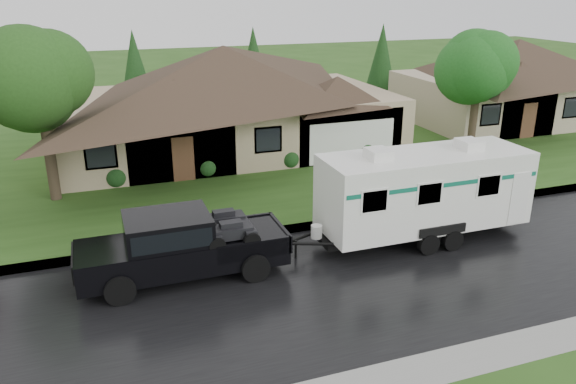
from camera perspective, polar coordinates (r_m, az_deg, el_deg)
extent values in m
plane|color=#284C17|center=(18.99, -2.05, -7.23)|extent=(140.00, 140.00, 0.00)
cube|color=black|center=(17.33, -0.01, -10.10)|extent=(140.00, 8.00, 0.01)
cube|color=gray|center=(20.90, -3.93, -4.35)|extent=(140.00, 0.50, 0.15)
cube|color=#284C17|center=(32.67, -10.08, 4.53)|extent=(140.00, 26.00, 0.15)
cube|color=tan|center=(31.70, -6.35, 7.18)|extent=(18.00, 10.00, 3.00)
pyramid|color=#35241D|center=(31.04, -6.65, 14.57)|extent=(19.44, 10.80, 2.60)
cube|color=tan|center=(30.67, 4.92, 6.50)|extent=(5.76, 4.00, 2.70)
cube|color=tan|center=(41.42, 21.81, 8.96)|extent=(14.00, 9.00, 3.00)
pyramid|color=#35241D|center=(40.94, 22.51, 14.16)|extent=(15.12, 9.72, 2.30)
cylinder|color=#382B1E|center=(25.61, -22.92, 2.63)|extent=(0.46, 0.46, 3.11)
sphere|color=#2A5B1D|center=(24.88, -23.99, 10.11)|extent=(4.29, 4.29, 4.29)
cylinder|color=#382B1E|center=(32.75, 18.25, 6.52)|extent=(0.43, 0.43, 2.79)
sphere|color=#256F24|center=(32.21, 18.85, 11.80)|extent=(3.85, 3.85, 3.85)
sphere|color=#143814|center=(26.66, -17.11, 1.63)|extent=(1.00, 1.00, 1.00)
sphere|color=#143814|center=(27.10, -8.25, 2.63)|extent=(1.00, 1.00, 1.00)
sphere|color=#143814|center=(28.17, 0.15, 3.53)|extent=(1.00, 1.00, 1.00)
sphere|color=#143814|center=(29.79, 7.80, 4.28)|extent=(1.00, 1.00, 1.00)
cube|color=black|center=(18.13, -10.58, -6.02)|extent=(6.46, 2.15, 0.93)
cube|color=black|center=(17.87, -18.19, -6.12)|extent=(1.72, 2.10, 0.38)
cube|color=black|center=(17.74, -12.13, -3.79)|extent=(2.59, 2.03, 0.97)
cube|color=black|center=(17.72, -12.14, -3.63)|extent=(2.37, 2.07, 0.59)
cube|color=black|center=(18.41, -4.33, -4.56)|extent=(2.37, 2.05, 0.06)
cylinder|color=black|center=(17.24, -16.71, -9.51)|extent=(0.91, 0.34, 0.91)
cylinder|color=black|center=(19.12, -17.13, -6.48)|extent=(0.91, 0.34, 0.91)
cylinder|color=black|center=(17.76, -3.35, -7.68)|extent=(0.91, 0.34, 0.91)
cylinder|color=black|center=(19.59, -5.11, -4.93)|extent=(0.91, 0.34, 0.91)
cube|color=white|center=(20.67, 13.67, 0.32)|extent=(7.54, 2.59, 2.64)
cube|color=black|center=(21.21, 13.34, -3.45)|extent=(7.97, 1.29, 0.15)
cube|color=#0E644B|center=(20.49, 13.80, 1.84)|extent=(7.39, 2.61, 0.15)
cube|color=white|center=(19.25, 9.16, 3.84)|extent=(0.75, 0.86, 0.34)
cube|color=white|center=(21.21, 17.93, 4.64)|extent=(0.75, 0.86, 0.34)
cylinder|color=black|center=(20.03, 14.08, -5.15)|extent=(0.75, 0.26, 0.75)
cylinder|color=black|center=(21.98, 10.50, -2.52)|extent=(0.75, 0.26, 0.75)
cylinder|color=black|center=(20.55, 16.36, -4.70)|extent=(0.75, 0.26, 0.75)
cylinder|color=black|center=(22.46, 12.65, -2.18)|extent=(0.75, 0.26, 0.75)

